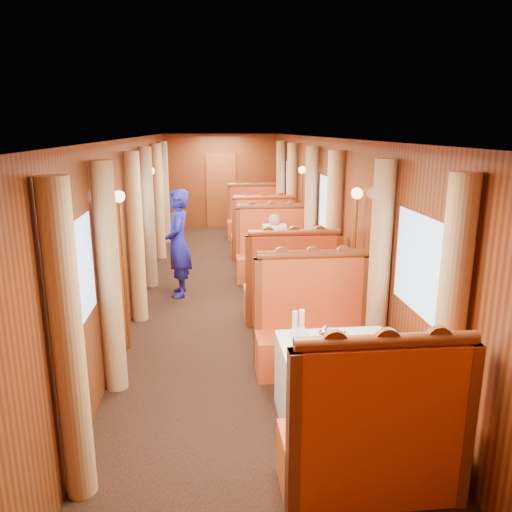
{
  "coord_description": "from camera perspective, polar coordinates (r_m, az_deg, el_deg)",
  "views": [
    {
      "loc": [
        -0.4,
        -7.58,
        2.64
      ],
      "look_at": [
        0.21,
        -1.42,
        1.05
      ],
      "focal_mm": 35.0,
      "sensor_mm": 36.0,
      "label": 1
    }
  ],
  "objects": [
    {
      "name": "floor",
      "position": [
        8.03,
        -2.53,
        -4.79
      ],
      "size": [
        3.0,
        12.0,
        0.01
      ],
      "primitive_type": null,
      "color": "black",
      "rests_on": "ground"
    },
    {
      "name": "ceiling",
      "position": [
        7.59,
        -2.74,
        13.34
      ],
      "size": [
        3.0,
        12.0,
        0.01
      ],
      "primitive_type": null,
      "rotation": [
        3.14,
        0.0,
        0.0
      ],
      "color": "silver",
      "rests_on": "wall_left"
    },
    {
      "name": "wall_far",
      "position": [
        13.65,
        -4.03,
        8.53
      ],
      "size": [
        3.0,
        0.01,
        2.5
      ],
      "primitive_type": null,
      "rotation": [
        1.57,
        0.0,
        0.0
      ],
      "color": "brown",
      "rests_on": "floor"
    },
    {
      "name": "wall_near",
      "position": [
        2.14,
        7.25,
        -26.19
      ],
      "size": [
        3.0,
        0.01,
        2.5
      ],
      "primitive_type": null,
      "rotation": [
        -1.57,
        0.0,
        0.0
      ],
      "color": "brown",
      "rests_on": "floor"
    },
    {
      "name": "wall_left",
      "position": [
        7.78,
        -13.75,
        3.71
      ],
      "size": [
        0.01,
        12.0,
        2.5
      ],
      "primitive_type": null,
      "rotation": [
        1.57,
        0.0,
        1.57
      ],
      "color": "brown",
      "rests_on": "floor"
    },
    {
      "name": "wall_right",
      "position": [
        7.94,
        8.28,
        4.17
      ],
      "size": [
        0.01,
        12.0,
        2.5
      ],
      "primitive_type": null,
      "rotation": [
        1.57,
        0.0,
        -1.57
      ],
      "color": "brown",
      "rests_on": "floor"
    },
    {
      "name": "doorway_far",
      "position": [
        13.65,
        -4.0,
        7.47
      ],
      "size": [
        0.8,
        0.04,
        2.0
      ],
      "primitive_type": "cube",
      "color": "brown",
      "rests_on": "floor"
    },
    {
      "name": "table_near",
      "position": [
        4.8,
        9.14,
        -13.91
      ],
      "size": [
        1.05,
        0.72,
        0.75
      ],
      "primitive_type": "cube",
      "color": "white",
      "rests_on": "floor"
    },
    {
      "name": "banquette_near_fwd",
      "position": [
        3.95,
        13.1,
        -20.11
      ],
      "size": [
        1.3,
        0.55,
        1.34
      ],
      "color": "red",
      "rests_on": "floor"
    },
    {
      "name": "banquette_near_aft",
      "position": [
        5.67,
        6.56,
        -8.69
      ],
      "size": [
        1.3,
        0.55,
        1.34
      ],
      "color": "red",
      "rests_on": "floor"
    },
    {
      "name": "table_mid",
      "position": [
        7.99,
        2.82,
        -2.07
      ],
      "size": [
        1.05,
        0.72,
        0.75
      ],
      "primitive_type": "cube",
      "color": "white",
      "rests_on": "floor"
    },
    {
      "name": "banquette_mid_fwd",
      "position": [
        7.02,
        4.04,
        -4.02
      ],
      "size": [
        1.3,
        0.55,
        1.34
      ],
      "color": "red",
      "rests_on": "floor"
    },
    {
      "name": "banquette_mid_aft",
      "position": [
        8.95,
        1.88,
        0.06
      ],
      "size": [
        1.3,
        0.55,
        1.34
      ],
      "color": "red",
      "rests_on": "floor"
    },
    {
      "name": "table_far",
      "position": [
        11.37,
        0.23,
        2.91
      ],
      "size": [
        1.05,
        0.72,
        0.75
      ],
      "primitive_type": "cube",
      "color": "white",
      "rests_on": "floor"
    },
    {
      "name": "banquette_far_fwd",
      "position": [
        10.37,
        0.81,
        2.06
      ],
      "size": [
        1.3,
        0.55,
        1.34
      ],
      "color": "red",
      "rests_on": "floor"
    },
    {
      "name": "banquette_far_aft",
      "position": [
        12.35,
        -0.25,
        4.06
      ],
      "size": [
        1.3,
        0.55,
        1.34
      ],
      "color": "red",
      "rests_on": "floor"
    },
    {
      "name": "tea_tray",
      "position": [
        4.56,
        8.65,
        -10.13
      ],
      "size": [
        0.41,
        0.36,
        0.01
      ],
      "primitive_type": "cube",
      "rotation": [
        0.0,
        0.0,
        -0.36
      ],
      "color": "silver",
      "rests_on": "table_near"
    },
    {
      "name": "teapot_left",
      "position": [
        4.51,
        7.77,
        -9.51
      ],
      "size": [
        0.19,
        0.16,
        0.14
      ],
      "primitive_type": null,
      "rotation": [
        0.0,
        0.0,
        -0.21
      ],
      "color": "silver",
      "rests_on": "tea_tray"
    },
    {
      "name": "teapot_right",
      "position": [
        4.49,
        9.93,
        -9.77
      ],
      "size": [
        0.2,
        0.17,
        0.14
      ],
      "primitive_type": null,
      "rotation": [
        0.0,
        0.0,
        0.34
      ],
      "color": "silver",
      "rests_on": "tea_tray"
    },
    {
      "name": "teapot_back",
      "position": [
        4.63,
        7.96,
        -9.03
      ],
      "size": [
        0.15,
        0.12,
        0.12
      ],
      "primitive_type": null,
      "rotation": [
        0.0,
        0.0,
        -0.06
      ],
      "color": "silver",
      "rests_on": "tea_tray"
    },
    {
      "name": "fruit_plate",
      "position": [
        4.59,
        13.95,
        -10.09
      ],
      "size": [
        0.24,
        0.24,
        0.05
      ],
      "rotation": [
        0.0,
        0.0,
        0.37
      ],
      "color": "white",
      "rests_on": "table_near"
    },
    {
      "name": "cup_inboard",
      "position": [
        4.65,
        4.45,
        -8.17
      ],
      "size": [
        0.08,
        0.08,
        0.26
      ],
      "rotation": [
        0.0,
        0.0,
        0.3
      ],
      "color": "white",
      "rests_on": "table_near"
    },
    {
      "name": "cup_outboard",
      "position": [
        4.69,
        5.23,
        -7.98
      ],
      "size": [
        0.08,
        0.08,
        0.26
      ],
      "rotation": [
        0.0,
        0.0,
        0.1
      ],
      "color": "white",
      "rests_on": "table_near"
    },
    {
      "name": "rose_vase_mid",
      "position": [
        7.86,
        2.68,
        1.8
      ],
      "size": [
        0.06,
        0.06,
        0.36
      ],
      "rotation": [
        0.0,
        0.0,
        0.36
      ],
      "color": "silver",
      "rests_on": "table_mid"
    },
    {
      "name": "rose_vase_far",
      "position": [
        11.25,
        0.25,
        5.65
      ],
      "size": [
        0.06,
        0.06,
        0.36
      ],
      "rotation": [
        0.0,
        0.0,
        -0.32
      ],
      "color": "silver",
      "rests_on": "table_far"
    },
    {
      "name": "window_left_near",
      "position": [
        4.38,
        -19.79,
        -2.21
      ],
      "size": [
        0.01,
        1.2,
        0.9
      ],
      "primitive_type": null,
      "rotation": [
        1.57,
        0.0,
        1.57
      ],
      "color": "#85ADDF",
      "rests_on": "wall_left"
    },
    {
      "name": "curtain_left_near_a",
      "position": [
        3.74,
        -20.68,
        -9.63
      ],
      "size": [
        0.22,
        0.22,
        2.35
      ],
      "primitive_type": "cylinder",
      "color": "tan",
      "rests_on": "floor"
    },
    {
      "name": "curtain_left_near_b",
      "position": [
        5.17,
        -16.39,
        -2.66
      ],
      "size": [
        0.22,
        0.22,
        2.35
      ],
      "primitive_type": "cylinder",
      "color": "tan",
      "rests_on": "floor"
    },
    {
      "name": "window_right_near",
      "position": [
        4.65,
        18.47,
        -1.18
      ],
      "size": [
        0.01,
        1.2,
        0.9
      ],
      "primitive_type": null,
      "rotation": [
        1.57,
        0.0,
        -1.57
      ],
      "color": "#85ADDF",
      "rests_on": "wall_right"
    },
    {
      "name": "curtain_right_near_a",
      "position": [
        4.02,
        21.26,
        -7.96
      ],
      "size": [
        0.22,
        0.22,
        2.35
      ],
      "primitive_type": "cylinder",
      "color": "tan",
      "rests_on": "floor"
    },
    {
      "name": "curtain_right_near_b",
      "position": [
        5.38,
        13.89,
        -1.83
      ],
      "size": [
        0.22,
        0.22,
        2.35
      ],
      "primitive_type": "cylinder",
      "color": "tan",
      "rests_on": "floor"
    },
    {
      "name": "window_left_mid",
      "position": [
        7.75,
        -13.72,
        5.16
      ],
      "size": [
        0.01,
        1.2,
        0.9
      ],
      "primitive_type": null,
      "rotation": [
        1.57,
        0.0,
        1.57
      ],
      "color": "#85ADDF",
      "rests_on": "wall_left"
    },
    {
      "name": "curtain_left_mid_a",
      "position": [
        7.02,
        -13.59,
        1.96
      ],
      "size": [
        0.22,
        0.22,
        2.35
      ],
      "primitive_type": "cylinder",
      "color": "tan",
      "rests_on": "floor"
    },
    {
      "name": "curtain_left_mid_b",
      "position": [
        8.54,
        -12.22,
        4.21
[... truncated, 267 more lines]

